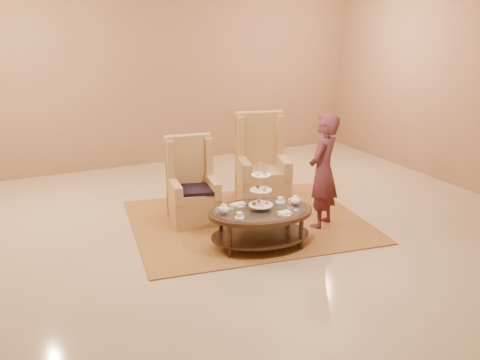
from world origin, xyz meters
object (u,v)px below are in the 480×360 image
tea_table (260,217)px  person (323,172)px  armchair_left (192,193)px  armchair_right (261,172)px

tea_table → person: 1.14m
tea_table → armchair_left: (-0.45, 1.18, 0.00)m
tea_table → armchair_left: armchair_left is taller
armchair_left → armchair_right: 1.28m
armchair_left → tea_table: bearing=-61.9°
armchair_left → armchair_right: armchair_right is taller
tea_table → armchair_right: size_ratio=1.06×
armchair_left → armchair_right: bearing=21.3°
armchair_right → person: 1.33m
tea_table → person: bearing=23.0°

